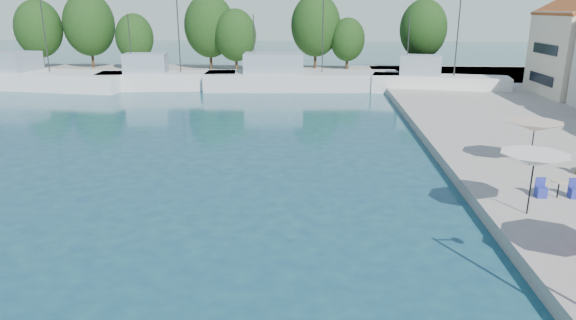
# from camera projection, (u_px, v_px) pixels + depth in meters

# --- Properties ---
(quay_far) EXTENTS (90.00, 16.00, 0.60)m
(quay_far) POSITION_uv_depth(u_px,v_px,m) (263.00, 74.00, 64.94)
(quay_far) COLOR #A5A095
(quay_far) RESTS_ON ground
(hill_west) EXTENTS (180.00, 40.00, 16.00)m
(hill_west) POSITION_uv_depth(u_px,v_px,m) (224.00, 9.00, 153.02)
(hill_west) COLOR gray
(hill_west) RESTS_ON ground
(hill_east) EXTENTS (140.00, 40.00, 12.00)m
(hill_east) POSITION_uv_depth(u_px,v_px,m) (446.00, 15.00, 168.47)
(hill_east) COLOR gray
(hill_east) RESTS_ON ground
(trawler_01) EXTENTS (22.62, 8.82, 10.20)m
(trawler_01) POSITION_uv_depth(u_px,v_px,m) (28.00, 78.00, 55.89)
(trawler_01) COLOR white
(trawler_01) RESTS_ON ground
(trawler_02) EXTENTS (14.87, 5.71, 10.20)m
(trawler_02) POSITION_uv_depth(u_px,v_px,m) (164.00, 79.00, 54.82)
(trawler_02) COLOR silver
(trawler_02) RESTS_ON ground
(trawler_03) EXTENTS (20.94, 6.63, 10.20)m
(trawler_03) POSITION_uv_depth(u_px,v_px,m) (298.00, 79.00, 54.91)
(trawler_03) COLOR silver
(trawler_03) RESTS_ON ground
(trawler_04) EXTENTS (13.83, 5.73, 10.20)m
(trawler_04) POSITION_uv_depth(u_px,v_px,m) (436.00, 83.00, 52.32)
(trawler_04) COLOR white
(trawler_04) RESTS_ON ground
(tree_01) EXTENTS (6.03, 6.03, 8.92)m
(tree_01) POSITION_uv_depth(u_px,v_px,m) (38.00, 29.00, 67.70)
(tree_01) COLOR #3F2B19
(tree_01) RESTS_ON quay_far
(tree_02) EXTENTS (6.66, 6.66, 9.85)m
(tree_02) POSITION_uv_depth(u_px,v_px,m) (89.00, 24.00, 68.10)
(tree_02) COLOR #3F2B19
(tree_02) RESTS_ON quay_far
(tree_03) EXTENTS (4.82, 4.82, 7.14)m
(tree_03) POSITION_uv_depth(u_px,v_px,m) (134.00, 37.00, 66.26)
(tree_03) COLOR #3F2B19
(tree_03) RESTS_ON quay_far
(tree_04) EXTENTS (6.48, 6.48, 9.59)m
(tree_04) POSITION_uv_depth(u_px,v_px,m) (209.00, 26.00, 66.45)
(tree_04) COLOR #3F2B19
(tree_04) RESTS_ON quay_far
(tree_05) EXTENTS (5.23, 5.23, 7.74)m
(tree_05) POSITION_uv_depth(u_px,v_px,m) (236.00, 35.00, 64.80)
(tree_05) COLOR #3F2B19
(tree_05) RESTS_ON quay_far
(tree_06) EXTENTS (6.52, 6.52, 9.65)m
(tree_06) POSITION_uv_depth(u_px,v_px,m) (316.00, 25.00, 67.52)
(tree_06) COLOR #3F2B19
(tree_06) RESTS_ON quay_far
(tree_07) EXTENTS (4.47, 4.47, 6.62)m
(tree_07) POSITION_uv_depth(u_px,v_px,m) (348.00, 40.00, 66.78)
(tree_07) COLOR #3F2B19
(tree_07) RESTS_ON quay_far
(tree_08) EXTENTS (6.05, 6.05, 8.95)m
(tree_08) POSITION_uv_depth(u_px,v_px,m) (423.00, 29.00, 66.45)
(tree_08) COLOR #3F2B19
(tree_08) RESTS_ON quay_far
(umbrella_white) EXTENTS (2.63, 2.63, 2.48)m
(umbrella_white) POSITION_uv_depth(u_px,v_px,m) (534.00, 160.00, 19.67)
(umbrella_white) COLOR black
(umbrella_white) RESTS_ON quay_right
(umbrella_cream) EXTENTS (2.78, 2.78, 2.30)m
(umbrella_cream) POSITION_uv_depth(u_px,v_px,m) (535.00, 127.00, 25.94)
(umbrella_cream) COLOR black
(umbrella_cream) RESTS_ON quay_right
(cafe_table_02) EXTENTS (1.82, 0.70, 0.76)m
(cafe_table_02) POSITION_uv_depth(u_px,v_px,m) (558.00, 191.00, 21.94)
(cafe_table_02) COLOR black
(cafe_table_02) RESTS_ON quay_right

